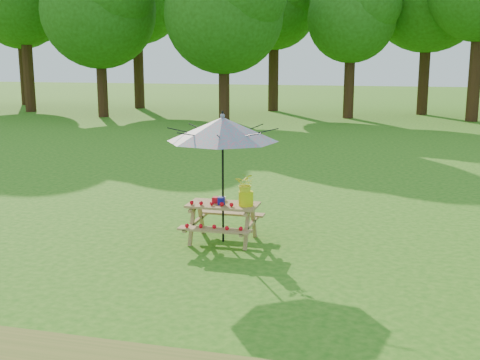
# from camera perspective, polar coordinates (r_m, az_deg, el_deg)

# --- Properties ---
(ground) EXTENTS (120.00, 120.00, 0.00)m
(ground) POSITION_cam_1_polar(r_m,az_deg,el_deg) (8.95, -4.55, -8.92)
(ground) COLOR #256914
(ground) RESTS_ON ground
(picnic_table) EXTENTS (1.20, 1.32, 0.67)m
(picnic_table) POSITION_cam_1_polar(r_m,az_deg,el_deg) (10.36, -1.62, -4.11)
(picnic_table) COLOR #9B6946
(picnic_table) RESTS_ON ground
(patio_umbrella) EXTENTS (2.21, 2.21, 2.25)m
(patio_umbrella) POSITION_cam_1_polar(r_m,az_deg,el_deg) (10.04, -1.66, 4.83)
(patio_umbrella) COLOR black
(patio_umbrella) RESTS_ON ground
(produce_bins) EXTENTS (0.25, 0.40, 0.13)m
(produce_bins) POSITION_cam_1_polar(r_m,az_deg,el_deg) (10.31, -1.93, -1.92)
(produce_bins) COLOR red
(produce_bins) RESTS_ON picnic_table
(tomatoes_row) EXTENTS (0.77, 0.13, 0.07)m
(tomatoes_row) POSITION_cam_1_polar(r_m,az_deg,el_deg) (10.14, -2.72, -2.26)
(tomatoes_row) COLOR red
(tomatoes_row) RESTS_ON picnic_table
(flower_bucket) EXTENTS (0.35, 0.31, 0.56)m
(flower_bucket) POSITION_cam_1_polar(r_m,az_deg,el_deg) (10.07, 0.57, -0.79)
(flower_bucket) COLOR #E0E30B
(flower_bucket) RESTS_ON picnic_table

